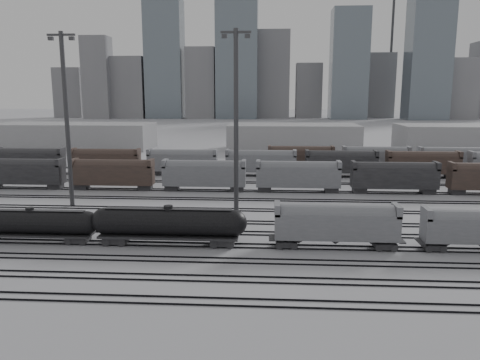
# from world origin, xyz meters

# --- Properties ---
(ground) EXTENTS (900.00, 900.00, 0.00)m
(ground) POSITION_xyz_m (0.00, 0.00, 0.00)
(ground) COLOR silver
(ground) RESTS_ON ground
(tracks) EXTENTS (220.00, 71.50, 0.16)m
(tracks) POSITION_xyz_m (0.00, 17.50, 0.08)
(tracks) COLOR black
(tracks) RESTS_ON ground
(tank_car_a) EXTENTS (16.50, 2.75, 4.08)m
(tank_car_a) POSITION_xyz_m (-25.56, 1.00, 2.36)
(tank_car_a) COLOR black
(tank_car_a) RESTS_ON ground
(tank_car_b) EXTENTS (18.40, 3.07, 4.55)m
(tank_car_b) POSITION_xyz_m (-8.88, 1.00, 2.63)
(tank_car_b) COLOR black
(tank_car_b) RESTS_ON ground
(hopper_car_a) EXTENTS (14.12, 2.81, 5.05)m
(hopper_car_a) POSITION_xyz_m (10.53, 1.00, 3.12)
(hopper_car_a) COLOR black
(hopper_car_a) RESTS_ON ground
(light_mast_b) EXTENTS (4.27, 0.68, 26.67)m
(light_mast_b) POSITION_xyz_m (-28.30, 19.05, 14.15)
(light_mast_b) COLOR #37383A
(light_mast_b) RESTS_ON ground
(light_mast_c) EXTENTS (4.21, 0.67, 26.33)m
(light_mast_c) POSITION_xyz_m (-1.94, 14.97, 13.97)
(light_mast_c) COLOR #37383A
(light_mast_c) RESTS_ON ground
(bg_string_near) EXTENTS (151.00, 3.00, 5.60)m
(bg_string_near) POSITION_xyz_m (8.00, 32.00, 2.80)
(bg_string_near) COLOR gray
(bg_string_near) RESTS_ON ground
(bg_string_mid) EXTENTS (151.00, 3.00, 5.60)m
(bg_string_mid) POSITION_xyz_m (18.00, 48.00, 2.80)
(bg_string_mid) COLOR black
(bg_string_mid) RESTS_ON ground
(bg_string_far) EXTENTS (66.00, 3.00, 5.60)m
(bg_string_far) POSITION_xyz_m (35.50, 56.00, 2.80)
(bg_string_far) COLOR #49362E
(bg_string_far) RESTS_ON ground
(warehouse_left) EXTENTS (50.00, 18.00, 8.00)m
(warehouse_left) POSITION_xyz_m (-60.00, 95.00, 4.00)
(warehouse_left) COLOR #A4A4A6
(warehouse_left) RESTS_ON ground
(warehouse_mid) EXTENTS (40.00, 18.00, 8.00)m
(warehouse_mid) POSITION_xyz_m (10.00, 95.00, 4.00)
(warehouse_mid) COLOR #A4A4A6
(warehouse_mid) RESTS_ON ground
(warehouse_right) EXTENTS (35.00, 18.00, 8.00)m
(warehouse_right) POSITION_xyz_m (60.00, 95.00, 4.00)
(warehouse_right) COLOR #A4A4A6
(warehouse_right) RESTS_ON ground
(skyline) EXTENTS (316.00, 22.40, 95.00)m
(skyline) POSITION_xyz_m (10.84, 280.00, 34.73)
(skyline) COLOR gray
(skyline) RESTS_ON ground
(crane_left) EXTENTS (42.00, 1.80, 100.00)m
(crane_left) POSITION_xyz_m (-28.74, 305.00, 57.39)
(crane_left) COLOR #37383A
(crane_left) RESTS_ON ground
(crane_right) EXTENTS (42.00, 1.80, 100.00)m
(crane_right) POSITION_xyz_m (91.26, 305.00, 57.39)
(crane_right) COLOR #37383A
(crane_right) RESTS_ON ground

